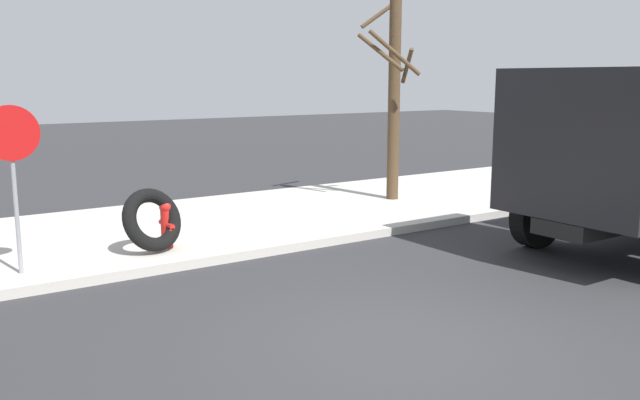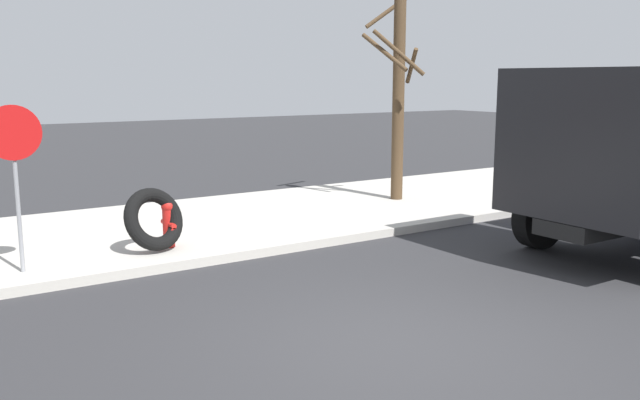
{
  "view_description": "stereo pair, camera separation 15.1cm",
  "coord_description": "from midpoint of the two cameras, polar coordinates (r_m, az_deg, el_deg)",
  "views": [
    {
      "loc": [
        -4.68,
        -5.31,
        2.85
      ],
      "look_at": [
        0.61,
        2.47,
        1.16
      ],
      "focal_mm": 38.16,
      "sensor_mm": 36.0,
      "label": 1
    },
    {
      "loc": [
        -4.55,
        -5.39,
        2.85
      ],
      "look_at": [
        0.61,
        2.47,
        1.16
      ],
      "focal_mm": 38.16,
      "sensor_mm": 36.0,
      "label": 2
    }
  ],
  "objects": [
    {
      "name": "stop_sign",
      "position": [
        10.2,
        -23.86,
        3.3
      ],
      "size": [
        0.76,
        0.08,
        2.35
      ],
      "color": "gray",
      "rests_on": "sidewalk_curb"
    },
    {
      "name": "ground_plane",
      "position": [
        7.62,
        7.09,
        -11.88
      ],
      "size": [
        80.0,
        80.0,
        0.0
      ],
      "primitive_type": "plane",
      "color": "#2D2D30"
    },
    {
      "name": "fire_hydrant",
      "position": [
        11.23,
        -12.2,
        -1.8
      ],
      "size": [
        0.22,
        0.49,
        0.78
      ],
      "color": "red",
      "rests_on": "sidewalk_curb"
    },
    {
      "name": "loose_tire",
      "position": [
        10.99,
        -13.37,
        -1.58
      ],
      "size": [
        1.14,
        0.82,
        1.03
      ],
      "primitive_type": "torus",
      "rotation": [
        1.19,
        0.0,
        0.25
      ],
      "color": "black",
      "rests_on": "sidewalk_curb"
    },
    {
      "name": "sidewalk_curb",
      "position": [
        13.02,
        -11.76,
        -2.36
      ],
      "size": [
        36.0,
        5.0,
        0.15
      ],
      "primitive_type": "cube",
      "color": "#BCB7AD",
      "rests_on": "ground"
    },
    {
      "name": "bare_tree",
      "position": [
        15.3,
        6.84,
        9.01
      ],
      "size": [
        1.57,
        1.58,
        4.66
      ],
      "color": "#4C3823",
      "rests_on": "sidewalk_curb"
    }
  ]
}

